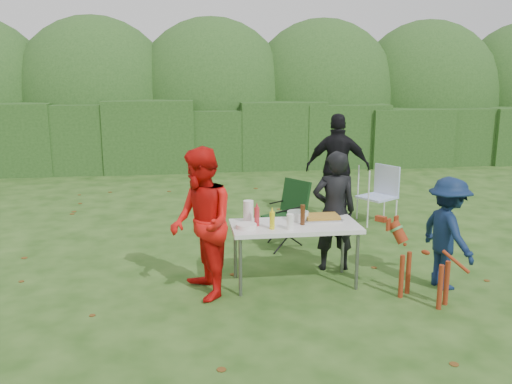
{
  "coord_description": "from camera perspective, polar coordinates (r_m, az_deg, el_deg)",
  "views": [
    {
      "loc": [
        -0.97,
        -5.96,
        2.5
      ],
      "look_at": [
        -0.02,
        0.66,
        1.0
      ],
      "focal_mm": 38.0,
      "sensor_mm": 36.0,
      "label": 1
    }
  ],
  "objects": [
    {
      "name": "food_tray",
      "position": [
        6.62,
        6.95,
        -2.8
      ],
      "size": [
        0.45,
        0.3,
        0.02
      ],
      "primitive_type": "cube",
      "color": "#B7B7BA",
      "rests_on": "folding_table"
    },
    {
      "name": "hedge_row",
      "position": [
        14.09,
        -4.16,
        5.87
      ],
      "size": [
        22.0,
        1.4,
        1.7
      ],
      "primitive_type": "cube",
      "color": "#23471C",
      "rests_on": "ground"
    },
    {
      "name": "ketchup_bottle",
      "position": [
        6.28,
        0.09,
        -2.61
      ],
      "size": [
        0.06,
        0.06,
        0.22
      ],
      "primitive_type": "cylinder",
      "color": "red",
      "rests_on": "folding_table"
    },
    {
      "name": "lawn_chair",
      "position": [
        9.25,
        12.61,
        -0.27
      ],
      "size": [
        0.78,
        0.78,
        0.97
      ],
      "primitive_type": null,
      "rotation": [
        0.0,
        0.0,
        3.67
      ],
      "color": "#628AE1",
      "rests_on": "ground"
    },
    {
      "name": "beer_bottle",
      "position": [
        6.34,
        4.94,
        -2.4
      ],
      "size": [
        0.06,
        0.06,
        0.24
      ],
      "primitive_type": "cylinder",
      "color": "#47230F",
      "rests_on": "folding_table"
    },
    {
      "name": "ground",
      "position": [
        6.54,
        1.01,
        -9.85
      ],
      "size": [
        80.0,
        80.0,
        0.0
      ],
      "primitive_type": "plane",
      "color": "#1E4211"
    },
    {
      "name": "person_cook",
      "position": [
        6.92,
        8.23,
        -2.0
      ],
      "size": [
        0.58,
        0.39,
        1.54
      ],
      "primitive_type": "imported",
      "rotation": [
        0.0,
        0.0,
        3.1
      ],
      "color": "black",
      "rests_on": "ground"
    },
    {
      "name": "paper_towel_roll",
      "position": [
        6.43,
        -0.81,
        -2.05
      ],
      "size": [
        0.12,
        0.12,
        0.26
      ],
      "primitive_type": "cylinder",
      "color": "white",
      "rests_on": "folding_table"
    },
    {
      "name": "person_red_jacket",
      "position": [
        6.02,
        -5.77,
        -3.34
      ],
      "size": [
        0.81,
        0.95,
        1.7
      ],
      "primitive_type": "imported",
      "rotation": [
        0.0,
        0.0,
        -1.34
      ],
      "color": "red",
      "rests_on": "ground"
    },
    {
      "name": "focaccia_bread",
      "position": [
        6.61,
        6.95,
        -2.56
      ],
      "size": [
        0.4,
        0.26,
        0.04
      ],
      "primitive_type": "cube",
      "color": "#AF802B",
      "rests_on": "food_tray"
    },
    {
      "name": "mustard_bottle",
      "position": [
        6.16,
        1.71,
        -3.01
      ],
      "size": [
        0.06,
        0.06,
        0.2
      ],
      "primitive_type": "cylinder",
      "color": "gold",
      "rests_on": "folding_table"
    },
    {
      "name": "cup_stack",
      "position": [
        6.15,
        3.62,
        -3.15
      ],
      "size": [
        0.08,
        0.08,
        0.18
      ],
      "primitive_type": "cylinder",
      "color": "white",
      "rests_on": "folding_table"
    },
    {
      "name": "pasta_bowl",
      "position": [
        6.57,
        4.42,
        -2.48
      ],
      "size": [
        0.26,
        0.26,
        0.1
      ],
      "primitive_type": "cylinder",
      "color": "silver",
      "rests_on": "folding_table"
    },
    {
      "name": "shrub_backdrop",
      "position": [
        15.62,
        -4.63,
        9.28
      ],
      "size": [
        20.0,
        2.6,
        3.2
      ],
      "primitive_type": "ellipsoid",
      "color": "#3D6628",
      "rests_on": "ground"
    },
    {
      "name": "child",
      "position": [
        6.68,
        19.52,
        -4.11
      ],
      "size": [
        0.61,
        0.92,
        1.32
      ],
      "primitive_type": "imported",
      "rotation": [
        0.0,
        0.0,
        1.72
      ],
      "color": "#0D1E3F",
      "rests_on": "ground"
    },
    {
      "name": "folding_table",
      "position": [
        6.4,
        4.12,
        -3.86
      ],
      "size": [
        1.5,
        0.7,
        0.74
      ],
      "color": "silver",
      "rests_on": "ground"
    },
    {
      "name": "camping_chair",
      "position": [
        7.9,
        3.08,
        -2.24
      ],
      "size": [
        0.83,
        0.83,
        0.95
      ],
      "primitive_type": null,
      "rotation": [
        0.0,
        0.0,
        3.74
      ],
      "color": "#113313",
      "rests_on": "ground"
    },
    {
      "name": "plate_stack",
      "position": [
        6.21,
        -1.04,
        -3.6
      ],
      "size": [
        0.24,
        0.24,
        0.05
      ],
      "primitive_type": "cylinder",
      "color": "white",
      "rests_on": "folding_table"
    },
    {
      "name": "person_black_puffy",
      "position": [
        9.22,
        8.6,
        2.55
      ],
      "size": [
        1.14,
        0.67,
        1.82
      ],
      "primitive_type": "imported",
      "rotation": [
        0.0,
        0.0,
        2.91
      ],
      "color": "black",
      "rests_on": "ground"
    },
    {
      "name": "dog",
      "position": [
        6.26,
        17.34,
        -7.26
      ],
      "size": [
        0.85,
        0.93,
        0.86
      ],
      "primitive_type": null,
      "rotation": [
        0.0,
        0.0,
        2.25
      ],
      "color": "maroon",
      "rests_on": "ground"
    }
  ]
}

